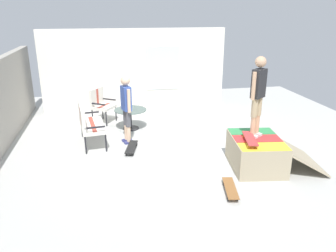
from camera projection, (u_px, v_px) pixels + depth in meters
name	position (u px, v px, depth m)	size (l,w,h in m)	color
ground_plane	(172.00, 153.00, 8.01)	(12.00, 12.00, 0.10)	#B2B2AD
house_facade	(135.00, 70.00, 10.99)	(0.23, 6.00, 2.63)	white
skate_ramp	(258.00, 153.00, 7.10)	(1.53, 2.02, 0.66)	tan
patio_bench	(88.00, 121.00, 8.18)	(1.31, 0.70, 1.02)	black
patio_chair_near_house	(100.00, 102.00, 9.83)	(0.82, 0.80, 1.02)	black
patio_table	(131.00, 115.00, 9.33)	(0.90, 0.90, 0.57)	black
person_watching	(126.00, 104.00, 8.18)	(0.46, 0.31, 1.71)	navy
person_skater	(258.00, 91.00, 6.79)	(0.36, 0.40, 1.68)	silver
skateboard_by_bench	(132.00, 147.00, 7.99)	(0.82, 0.39, 0.10)	black
skateboard_spare	(230.00, 188.00, 6.17)	(0.82, 0.35, 0.10)	brown
skateboard_on_ramp	(250.00, 139.00, 6.74)	(0.82, 0.38, 0.10)	#B23838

